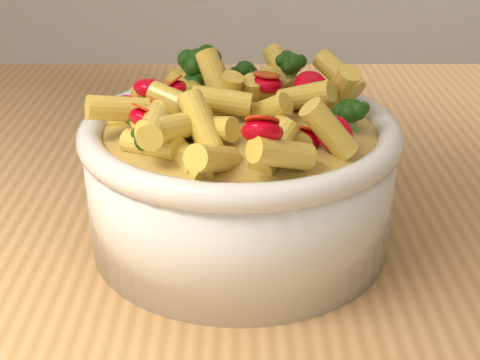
{
  "coord_description": "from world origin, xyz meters",
  "views": [
    {
      "loc": [
        0.02,
        -0.47,
        1.15
      ],
      "look_at": [
        0.02,
        -0.05,
        0.95
      ],
      "focal_mm": 50.0,
      "sensor_mm": 36.0,
      "label": 1
    }
  ],
  "objects": [
    {
      "name": "pasta_salad",
      "position": [
        0.02,
        -0.05,
        1.01
      ],
      "size": [
        0.17,
        0.17,
        0.04
      ],
      "color": "#FFDD50",
      "rests_on": "serving_bowl"
    },
    {
      "name": "serving_bowl",
      "position": [
        0.02,
        -0.05,
        0.95
      ],
      "size": [
        0.22,
        0.22,
        0.09
      ],
      "color": "silver",
      "rests_on": "table"
    },
    {
      "name": "table",
      "position": [
        0.0,
        0.0,
        0.8
      ],
      "size": [
        1.2,
        0.8,
        0.9
      ],
      "color": "tan",
      "rests_on": "ground"
    }
  ]
}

